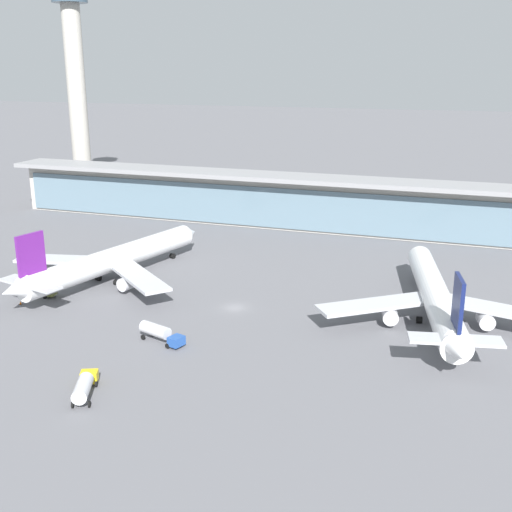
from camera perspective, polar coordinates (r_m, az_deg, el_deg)
The scene contains 10 objects.
ground_plane at distance 121.00m, azimuth -1.92°, elevation -4.67°, with size 1200.00×1200.00×0.00m, color slate.
airliner_left_stand at distance 137.71m, azimuth -12.91°, elevation -0.37°, with size 41.61×55.02×14.82m.
airliner_centre_stand at distance 117.75m, azimuth 15.85°, elevation -3.52°, with size 41.92×55.27×14.82m.
service_truck_near_nose_olive at distance 133.71m, azimuth -19.26°, elevation -2.76°, with size 7.60×3.61×3.10m.
service_truck_under_wing_yellow at distance 92.51m, azimuth -15.19°, elevation -11.19°, with size 5.50×8.78×2.95m.
service_truck_mid_apron_blue at distance 107.06m, azimuth -8.63°, elevation -6.81°, with size 8.88×4.80×2.95m.
terminal_building at distance 177.24m, azimuth 5.48°, elevation 4.83°, with size 189.40×12.80×15.20m.
control_tower at distance 237.21m, azimuth -15.95°, elevation 15.55°, with size 12.00×12.00×77.01m.
safety_cone_alpha at distance 130.69m, azimuth -20.42°, elevation -3.96°, with size 0.62×0.62×0.70m.
safety_cone_bravo at distance 111.58m, azimuth -9.04°, elevation -6.61°, with size 0.62×0.62×0.70m.
Camera 1 is at (40.83, -105.05, 44.03)m, focal length 44.49 mm.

